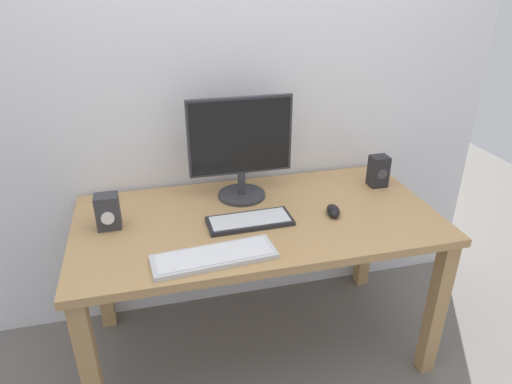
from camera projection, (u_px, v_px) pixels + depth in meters
ground_plane at (257, 343)px, 2.34m from camera, size 6.00×6.00×0.00m
wall_back at (234, 24)px, 2.06m from camera, size 2.75×0.04×3.00m
desk at (258, 235)px, 2.05m from camera, size 1.58×0.80×0.75m
monitor at (241, 146)px, 2.08m from camera, size 0.48×0.23×0.48m
keyboard_primary at (250, 221)px, 1.95m from camera, size 0.37×0.16×0.02m
keyboard_secondary at (214, 257)px, 1.71m from camera, size 0.48×0.19×0.02m
mouse at (333, 211)px, 2.01m from camera, size 0.08×0.11×0.04m
speaker_right at (378, 171)px, 2.26m from camera, size 0.09×0.08×0.16m
audio_controller at (108, 212)px, 1.89m from camera, size 0.10×0.09×0.15m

